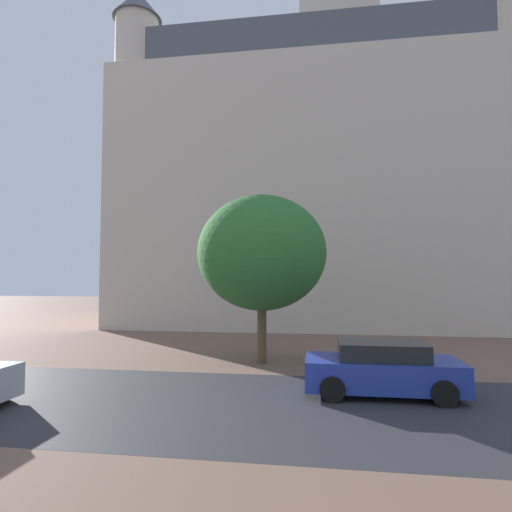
{
  "coord_description": "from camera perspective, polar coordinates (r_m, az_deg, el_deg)",
  "views": [
    {
      "loc": [
        1.9,
        -0.61,
        3.09
      ],
      "look_at": [
        0.23,
        10.5,
        3.7
      ],
      "focal_mm": 29.74,
      "sensor_mm": 36.0,
      "label": 1
    }
  ],
  "objects": [
    {
      "name": "landmark_building",
      "position": [
        31.25,
        8.07,
        10.48
      ],
      "size": [
        26.01,
        12.88,
        34.61
      ],
      "color": "beige",
      "rests_on": "ground_plane"
    },
    {
      "name": "street_asphalt_strip",
      "position": [
        11.08,
        -1.78,
        -19.3
      ],
      "size": [
        120.0,
        6.56,
        0.0
      ],
      "primitive_type": "cube",
      "color": "#2D2D33",
      "rests_on": "ground_plane"
    },
    {
      "name": "car_blue",
      "position": [
        12.26,
        16.54,
        -14.31
      ],
      "size": [
        4.05,
        2.1,
        1.41
      ],
      "color": "#23389E",
      "rests_on": "ground_plane"
    },
    {
      "name": "ground_plane",
      "position": [
        11.21,
        -1.64,
        -19.12
      ],
      "size": [
        120.0,
        120.0,
        0.0
      ],
      "primitive_type": "plane",
      "color": "brown"
    },
    {
      "name": "tree_curb_far",
      "position": [
        15.8,
        0.79,
        0.42
      ],
      "size": [
        4.78,
        4.78,
        6.22
      ],
      "color": "brown",
      "rests_on": "ground_plane"
    }
  ]
}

